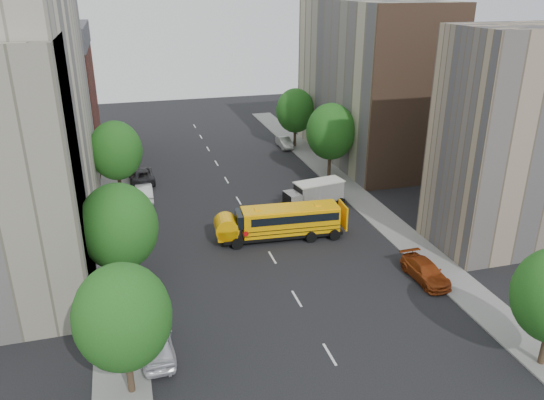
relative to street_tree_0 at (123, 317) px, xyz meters
name	(u,v)px	position (x,y,z in m)	size (l,w,h in m)	color
ground	(266,246)	(11.00, 14.00, -4.64)	(120.00, 120.00, 0.00)	black
sidewalk_left	(117,236)	(-0.50, 19.00, -4.58)	(3.00, 80.00, 0.12)	slate
sidewalk_right	(369,207)	(22.50, 19.00, -4.58)	(3.00, 80.00, 0.12)	slate
lane_markings	(239,201)	(11.00, 24.00, -4.64)	(0.15, 64.00, 0.01)	silver
building_left_cream	(13,122)	(-7.00, 20.00, 5.36)	(10.00, 26.00, 20.00)	beige
building_left_redbrick	(50,107)	(-7.00, 42.00, 1.86)	(10.00, 15.00, 13.00)	maroon
building_right_near	(510,142)	(29.00, 9.50, 3.86)	(10.00, 7.00, 17.00)	gray
building_right_far	(369,82)	(29.00, 34.00, 4.36)	(10.00, 22.00, 18.00)	#B1A98A
building_right_sidewall	(418,100)	(29.00, 23.00, 4.36)	(10.10, 0.30, 18.00)	brown
street_tree_0	(123,317)	(0.00, 0.00, 0.00)	(4.80, 4.80, 7.41)	#38281C
street_tree_1	(119,227)	(0.00, 10.00, 0.31)	(5.12, 5.12, 7.90)	#38281C
street_tree_2	(116,151)	(0.00, 28.00, 0.19)	(4.99, 4.99, 7.71)	#38281C
street_tree_4	(331,132)	(22.00, 28.00, 0.43)	(5.25, 5.25, 8.10)	#38281C
street_tree_5	(295,111)	(22.00, 40.00, 0.06)	(4.86, 4.86, 7.51)	#38281C
school_bus	(281,221)	(12.60, 15.06, -3.07)	(10.10, 3.09, 2.81)	black
safari_truck	(315,194)	(17.60, 20.61, -3.33)	(6.04, 3.00, 2.47)	black
parked_car_0	(157,343)	(1.52, 2.70, -3.84)	(1.90, 4.72, 1.61)	silver
parked_car_1	(144,192)	(2.20, 26.81, -3.88)	(1.60, 4.59, 1.51)	silver
parked_car_2	(141,175)	(2.20, 32.08, -3.89)	(2.49, 5.40, 1.50)	black
parked_car_3	(425,271)	(20.60, 5.88, -3.96)	(1.90, 4.68, 1.36)	#903712
parked_car_5	(284,142)	(20.60, 39.99, -3.98)	(1.39, 3.99, 1.31)	#9C9E98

